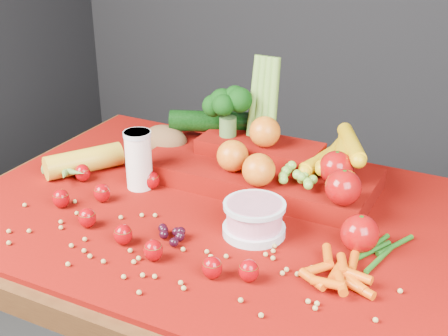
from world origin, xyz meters
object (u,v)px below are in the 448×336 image
at_px(table, 220,253).
at_px(milk_glass, 139,158).
at_px(yogurt_bowl, 254,218).
at_px(produce_mound, 268,160).

height_order(table, milk_glass, milk_glass).
bearing_deg(table, yogurt_bowl, -27.65).
relative_size(yogurt_bowl, produce_mound, 0.21).
xyz_separation_m(yogurt_bowl, produce_mound, (-0.06, 0.21, 0.02)).
bearing_deg(table, produce_mound, 75.75).
distance_m(table, yogurt_bowl, 0.18).
bearing_deg(milk_glass, table, -4.03).
bearing_deg(milk_glass, yogurt_bowl, -12.47).
bearing_deg(produce_mound, table, -104.25).
relative_size(table, yogurt_bowl, 8.98).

